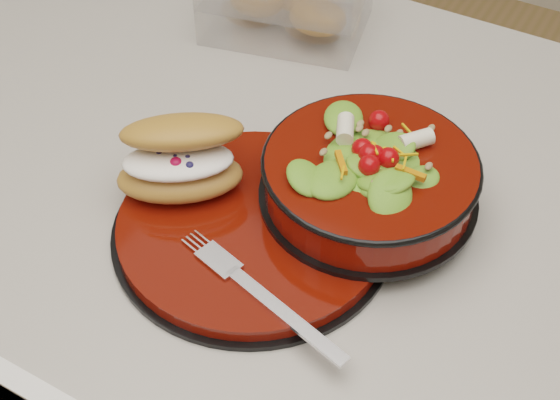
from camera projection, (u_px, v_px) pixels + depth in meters
The scene contains 5 objects.
island_counter at pixel (310, 388), 1.16m from camera, with size 1.24×0.74×0.90m.
dinner_plate at pixel (253, 227), 0.77m from camera, with size 0.28×0.28×0.02m.
salad_bowl at pixel (370, 172), 0.76m from camera, with size 0.22×0.22×0.09m.
croissant at pixel (182, 159), 0.77m from camera, with size 0.14×0.14×0.08m.
fork at pixel (264, 297), 0.70m from camera, with size 0.18×0.07×0.00m.
Camera 1 is at (0.27, -0.56, 1.48)m, focal length 50.00 mm.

